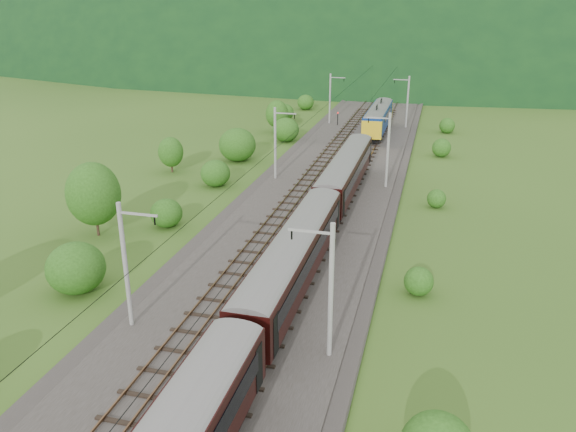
# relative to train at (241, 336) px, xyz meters

# --- Properties ---
(ground) EXTENTS (600.00, 600.00, 0.00)m
(ground) POSITION_rel_train_xyz_m (-2.40, 3.94, -3.33)
(ground) COLOR #32561A
(ground) RESTS_ON ground
(railbed) EXTENTS (14.00, 220.00, 0.30)m
(railbed) POSITION_rel_train_xyz_m (-2.40, 13.94, -3.18)
(railbed) COLOR #38332D
(railbed) RESTS_ON ground
(track_left) EXTENTS (2.40, 220.00, 0.27)m
(track_left) POSITION_rel_train_xyz_m (-4.80, 13.94, -2.96)
(track_left) COLOR brown
(track_left) RESTS_ON railbed
(track_right) EXTENTS (2.40, 220.00, 0.27)m
(track_right) POSITION_rel_train_xyz_m (-0.00, 13.94, -2.96)
(track_right) COLOR brown
(track_right) RESTS_ON railbed
(catenary_left) EXTENTS (2.54, 192.28, 8.00)m
(catenary_left) POSITION_rel_train_xyz_m (-8.52, 35.94, 1.17)
(catenary_left) COLOR gray
(catenary_left) RESTS_ON railbed
(catenary_right) EXTENTS (2.54, 192.28, 8.00)m
(catenary_right) POSITION_rel_train_xyz_m (3.72, 35.94, 1.17)
(catenary_right) COLOR gray
(catenary_right) RESTS_ON railbed
(overhead_wires) EXTENTS (4.83, 198.00, 0.03)m
(overhead_wires) POSITION_rel_train_xyz_m (-2.40, 13.94, 3.77)
(overhead_wires) COLOR black
(overhead_wires) RESTS_ON ground
(mountain_main) EXTENTS (504.00, 360.00, 244.00)m
(mountain_main) POSITION_rel_train_xyz_m (-2.40, 263.94, -3.33)
(mountain_main) COLOR #103216
(mountain_main) RESTS_ON ground
(mountain_ridge) EXTENTS (336.00, 280.00, 132.00)m
(mountain_ridge) POSITION_rel_train_xyz_m (-122.40, 303.94, -3.33)
(mountain_ridge) COLOR #103216
(mountain_ridge) RESTS_ON ground
(train) EXTENTS (2.79, 133.60, 4.83)m
(train) POSITION_rel_train_xyz_m (0.00, 0.00, 0.00)
(train) COLOR black
(train) RESTS_ON ground
(hazard_post_near) EXTENTS (0.15, 0.15, 1.37)m
(hazard_post_near) POSITION_rel_train_xyz_m (-2.82, 70.70, -2.35)
(hazard_post_near) COLOR red
(hazard_post_near) RESTS_ON railbed
(hazard_post_far) EXTENTS (0.15, 0.15, 1.37)m
(hazard_post_far) POSITION_rel_train_xyz_m (-1.66, 52.52, -2.35)
(hazard_post_far) COLOR red
(hazard_post_far) RESTS_ON railbed
(signal) EXTENTS (0.23, 0.23, 2.09)m
(signal) POSITION_rel_train_xyz_m (-7.04, 66.90, -1.81)
(signal) COLOR black
(signal) RESTS_ON railbed
(vegetation_left) EXTENTS (13.39, 144.58, 6.66)m
(vegetation_left) POSITION_rel_train_xyz_m (-17.28, 24.22, -0.83)
(vegetation_left) COLOR #224C14
(vegetation_left) RESTS_ON ground
(vegetation_right) EXTENTS (7.11, 106.79, 2.82)m
(vegetation_right) POSITION_rel_train_xyz_m (9.77, 9.12, -2.16)
(vegetation_right) COLOR #224C14
(vegetation_right) RESTS_ON ground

